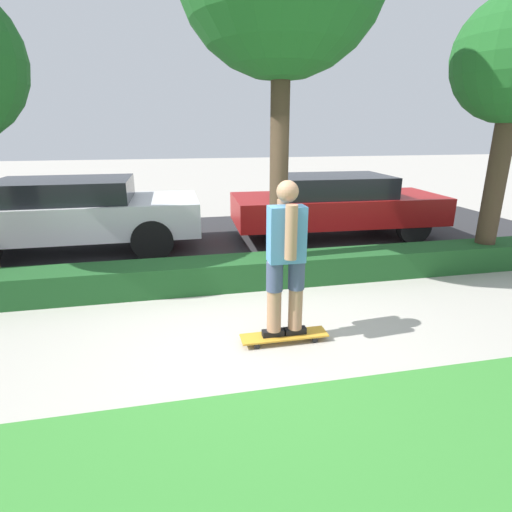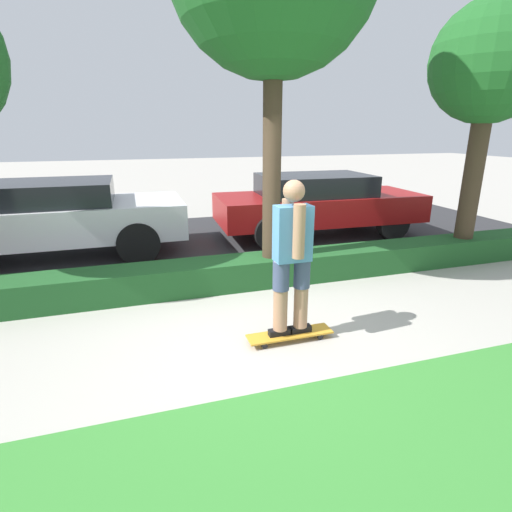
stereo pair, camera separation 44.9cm
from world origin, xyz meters
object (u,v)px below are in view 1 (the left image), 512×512
(skateboard, at_px, (284,336))
(skater_person, at_px, (286,257))
(parked_car_middle, at_px, (336,204))
(parked_car_front, at_px, (73,213))

(skateboard, xyz_separation_m, skater_person, (0.00, -0.00, 0.94))
(skateboard, xyz_separation_m, parked_car_middle, (2.34, 4.20, 0.67))
(skateboard, relative_size, parked_car_front, 0.21)
(skateboard, height_order, parked_car_middle, parked_car_middle)
(skateboard, distance_m, parked_car_middle, 4.86)
(skateboard, xyz_separation_m, parked_car_front, (-3.01, 4.18, 0.71))
(skateboard, height_order, parked_car_front, parked_car_front)
(skater_person, distance_m, parked_car_front, 5.16)
(parked_car_front, height_order, parked_car_middle, parked_car_front)
(skater_person, bearing_deg, parked_car_front, 125.73)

